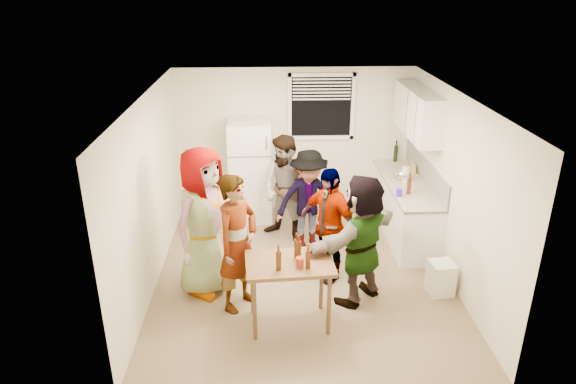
{
  "coord_description": "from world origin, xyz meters",
  "views": [
    {
      "loc": [
        -0.47,
        -6.21,
        3.84
      ],
      "look_at": [
        -0.19,
        0.22,
        1.15
      ],
      "focal_mm": 32.0,
      "sensor_mm": 36.0,
      "label": 1
    }
  ],
  "objects_px": {
    "guest_back_right": "(308,246)",
    "guest_orange": "(358,298)",
    "trash_bin": "(441,276)",
    "guest_black": "(327,276)",
    "blue_cup": "(399,196)",
    "refrigerator": "(251,171)",
    "red_cup": "(300,267)",
    "beer_bottle_table": "(308,268)",
    "serving_table": "(289,323)",
    "beer_bottle_counter": "(408,194)",
    "guest_back_left": "(286,237)",
    "wine_bottle": "(395,161)",
    "guest_stripe": "(240,304)",
    "kettle": "(402,180)",
    "guest_grey": "(209,288)"
  },
  "relations": [
    {
      "from": "beer_bottle_counter",
      "to": "red_cup",
      "type": "bearing_deg",
      "value": -132.18
    },
    {
      "from": "refrigerator",
      "to": "guest_orange",
      "type": "height_order",
      "value": "refrigerator"
    },
    {
      "from": "wine_bottle",
      "to": "beer_bottle_counter",
      "type": "height_order",
      "value": "wine_bottle"
    },
    {
      "from": "blue_cup",
      "to": "guest_orange",
      "type": "bearing_deg",
      "value": -121.89
    },
    {
      "from": "refrigerator",
      "to": "beer_bottle_table",
      "type": "height_order",
      "value": "refrigerator"
    },
    {
      "from": "blue_cup",
      "to": "beer_bottle_table",
      "type": "distance_m",
      "value": 2.36
    },
    {
      "from": "beer_bottle_counter",
      "to": "red_cup",
      "type": "relative_size",
      "value": 2.04
    },
    {
      "from": "beer_bottle_table",
      "to": "guest_back_left",
      "type": "distance_m",
      "value": 2.49
    },
    {
      "from": "refrigerator",
      "to": "beer_bottle_counter",
      "type": "bearing_deg",
      "value": -27.32
    },
    {
      "from": "beer_bottle_counter",
      "to": "serving_table",
      "type": "bearing_deg",
      "value": -135.7
    },
    {
      "from": "serving_table",
      "to": "guest_black",
      "type": "relative_size",
      "value": 0.62
    },
    {
      "from": "blue_cup",
      "to": "guest_black",
      "type": "distance_m",
      "value": 1.58
    },
    {
      "from": "kettle",
      "to": "beer_bottle_counter",
      "type": "bearing_deg",
      "value": -93.03
    },
    {
      "from": "wine_bottle",
      "to": "beer_bottle_counter",
      "type": "xyz_separation_m",
      "value": [
        -0.15,
        -1.46,
        0.0
      ]
    },
    {
      "from": "blue_cup",
      "to": "red_cup",
      "type": "xyz_separation_m",
      "value": [
        -1.56,
        -1.82,
        -0.05
      ]
    },
    {
      "from": "guest_back_left",
      "to": "refrigerator",
      "type": "bearing_deg",
      "value": 160.94
    },
    {
      "from": "blue_cup",
      "to": "red_cup",
      "type": "relative_size",
      "value": 0.95
    },
    {
      "from": "refrigerator",
      "to": "guest_back_right",
      "type": "height_order",
      "value": "refrigerator"
    },
    {
      "from": "blue_cup",
      "to": "wine_bottle",
      "type": "bearing_deg",
      "value": 78.6
    },
    {
      "from": "guest_back_right",
      "to": "guest_orange",
      "type": "bearing_deg",
      "value": -81.01
    },
    {
      "from": "blue_cup",
      "to": "guest_back_right",
      "type": "xyz_separation_m",
      "value": [
        -1.3,
        0.21,
        -0.9
      ]
    },
    {
      "from": "serving_table",
      "to": "red_cup",
      "type": "relative_size",
      "value": 8.56
    },
    {
      "from": "refrigerator",
      "to": "guest_black",
      "type": "bearing_deg",
      "value": -61.24
    },
    {
      "from": "kettle",
      "to": "guest_back_right",
      "type": "relative_size",
      "value": 0.16
    },
    {
      "from": "red_cup",
      "to": "guest_back_right",
      "type": "bearing_deg",
      "value": 82.69
    },
    {
      "from": "guest_back_left",
      "to": "guest_back_right",
      "type": "height_order",
      "value": "guest_back_left"
    },
    {
      "from": "red_cup",
      "to": "trash_bin",
      "type": "bearing_deg",
      "value": 19.67
    },
    {
      "from": "kettle",
      "to": "guest_grey",
      "type": "bearing_deg",
      "value": -149.96
    },
    {
      "from": "guest_stripe",
      "to": "wine_bottle",
      "type": "bearing_deg",
      "value": -6.08
    },
    {
      "from": "wine_bottle",
      "to": "guest_back_left",
      "type": "bearing_deg",
      "value": -151.63
    },
    {
      "from": "serving_table",
      "to": "beer_bottle_counter",
      "type": "bearing_deg",
      "value": 44.3
    },
    {
      "from": "guest_orange",
      "to": "blue_cup",
      "type": "bearing_deg",
      "value": -163.43
    },
    {
      "from": "guest_back_right",
      "to": "guest_orange",
      "type": "height_order",
      "value": "guest_back_right"
    },
    {
      "from": "trash_bin",
      "to": "beer_bottle_table",
      "type": "bearing_deg",
      "value": -158.86
    },
    {
      "from": "kettle",
      "to": "guest_grey",
      "type": "height_order",
      "value": "kettle"
    },
    {
      "from": "kettle",
      "to": "trash_bin",
      "type": "distance_m",
      "value": 1.9
    },
    {
      "from": "guest_back_left",
      "to": "guest_black",
      "type": "bearing_deg",
      "value": -30.34
    },
    {
      "from": "beer_bottle_counter",
      "to": "guest_orange",
      "type": "relative_size",
      "value": 0.14
    },
    {
      "from": "kettle",
      "to": "guest_grey",
      "type": "xyz_separation_m",
      "value": [
        -2.93,
        -1.56,
        -0.9
      ]
    },
    {
      "from": "guest_back_left",
      "to": "blue_cup",
      "type": "bearing_deg",
      "value": 18.97
    },
    {
      "from": "trash_bin",
      "to": "guest_grey",
      "type": "bearing_deg",
      "value": 175.69
    },
    {
      "from": "kettle",
      "to": "beer_bottle_table",
      "type": "relative_size",
      "value": 1.13
    },
    {
      "from": "refrigerator",
      "to": "guest_back_right",
      "type": "xyz_separation_m",
      "value": [
        0.89,
        -1.08,
        -0.85
      ]
    },
    {
      "from": "trash_bin",
      "to": "guest_black",
      "type": "bearing_deg",
      "value": 162.04
    },
    {
      "from": "refrigerator",
      "to": "guest_back_left",
      "type": "height_order",
      "value": "refrigerator"
    },
    {
      "from": "wine_bottle",
      "to": "guest_back_right",
      "type": "distance_m",
      "value": 2.27
    },
    {
      "from": "kettle",
      "to": "red_cup",
      "type": "bearing_deg",
      "value": -123.7
    },
    {
      "from": "beer_bottle_counter",
      "to": "kettle",
      "type": "bearing_deg",
      "value": 84.91
    },
    {
      "from": "blue_cup",
      "to": "trash_bin",
      "type": "bearing_deg",
      "value": -73.86
    },
    {
      "from": "beer_bottle_table",
      "to": "guest_back_right",
      "type": "bearing_deg",
      "value": 85.24
    }
  ]
}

